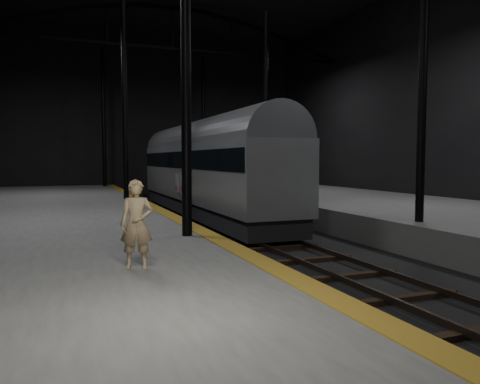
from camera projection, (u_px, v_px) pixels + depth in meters
ground at (260, 240)px, 17.33m from camera, size 44.00×44.00×0.00m
platform_left at (40, 239)px, 14.61m from camera, size 9.00×43.80×1.00m
platform_right at (421, 217)px, 19.98m from camera, size 9.00×43.80×1.00m
tactile_strip at (173, 217)px, 16.10m from camera, size 0.50×43.80×0.01m
track at (260, 238)px, 17.33m from camera, size 2.40×43.00×0.24m
train at (204, 165)px, 23.78m from camera, size 2.73×18.21×4.87m
woman at (137, 224)px, 8.46m from camera, size 0.67×0.54×1.62m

